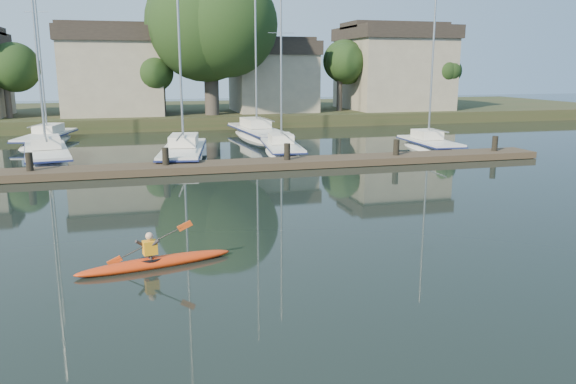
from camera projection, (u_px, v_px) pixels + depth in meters
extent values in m
plane|color=black|center=(314.00, 263.00, 14.44)|extent=(160.00, 160.00, 0.00)
ellipsoid|color=red|center=(156.00, 263.00, 14.20)|extent=(3.99, 1.37, 0.30)
cylinder|color=black|center=(151.00, 260.00, 14.12)|extent=(0.71, 0.71, 0.08)
imported|color=#2B2728|center=(150.00, 248.00, 14.05)|extent=(0.27, 0.35, 0.86)
cube|color=orange|center=(150.00, 248.00, 14.05)|extent=(0.38, 0.31, 0.35)
sphere|color=tan|center=(149.00, 236.00, 13.98)|extent=(0.19, 0.19, 0.19)
cube|color=#473728|center=(228.00, 166.00, 27.59)|extent=(34.00, 2.00, 0.35)
cylinder|color=black|center=(30.00, 172.00, 25.30)|extent=(0.32, 0.32, 1.80)
cylinder|color=black|center=(166.00, 166.00, 26.81)|extent=(0.32, 0.32, 1.80)
cylinder|color=black|center=(287.00, 161.00, 28.33)|extent=(0.32, 0.32, 1.80)
cylinder|color=black|center=(396.00, 156.00, 29.85)|extent=(0.32, 0.32, 1.80)
cylinder|color=black|center=(494.00, 152.00, 31.36)|extent=(0.32, 0.32, 1.80)
ellipsoid|color=silver|center=(48.00, 168.00, 30.34)|extent=(3.67, 9.19, 2.00)
cube|color=silver|center=(46.00, 150.00, 30.13)|extent=(3.30, 7.58, 0.15)
cube|color=navy|center=(47.00, 152.00, 30.15)|extent=(3.41, 7.77, 0.08)
cube|color=silver|center=(45.00, 142.00, 30.53)|extent=(1.87, 2.72, 0.58)
cylinder|color=#9EA0A5|center=(35.00, 27.00, 28.99)|extent=(0.13, 0.13, 12.63)
cylinder|color=#9EA0A5|center=(46.00, 137.00, 28.76)|extent=(0.65, 3.37, 0.08)
ellipsoid|color=silver|center=(184.00, 165.00, 31.08)|extent=(3.72, 9.64, 1.99)
cube|color=silver|center=(183.00, 148.00, 30.88)|extent=(3.34, 7.95, 0.15)
cube|color=navy|center=(183.00, 150.00, 30.90)|extent=(3.45, 8.15, 0.08)
cube|color=silver|center=(184.00, 140.00, 31.34)|extent=(1.88, 2.84, 0.57)
cylinder|color=#9EA0A5|center=(178.00, 19.00, 29.67)|extent=(0.13, 0.13, 13.59)
cylinder|color=#9EA0A5|center=(180.00, 136.00, 29.33)|extent=(0.67, 3.54, 0.08)
ellipsoid|color=silver|center=(282.00, 159.00, 32.93)|extent=(2.71, 7.53, 1.75)
cube|color=silver|center=(282.00, 145.00, 32.75)|extent=(2.48, 6.20, 0.13)
cube|color=navy|center=(282.00, 146.00, 32.76)|extent=(2.57, 6.36, 0.07)
cube|color=silver|center=(281.00, 138.00, 33.10)|extent=(1.50, 2.19, 0.51)
cylinder|color=#9EA0A5|center=(281.00, 55.00, 31.85)|extent=(0.11, 0.11, 10.13)
cylinder|color=#9EA0A5|center=(285.00, 134.00, 31.52)|extent=(0.37, 2.79, 0.07)
cylinder|color=#9EA0A5|center=(281.00, 33.00, 31.59)|extent=(1.47, 0.19, 0.03)
ellipsoid|color=silver|center=(429.00, 155.00, 34.58)|extent=(2.29, 6.77, 1.82)
cube|color=silver|center=(430.00, 141.00, 34.40)|extent=(2.14, 5.56, 0.13)
cube|color=navy|center=(430.00, 142.00, 34.41)|extent=(2.22, 5.70, 0.08)
cube|color=silver|center=(427.00, 134.00, 34.70)|extent=(1.42, 1.93, 0.53)
cylinder|color=#9EA0A5|center=(433.00, 60.00, 33.54)|extent=(0.11, 0.11, 9.56)
cylinder|color=#9EA0A5|center=(438.00, 130.00, 33.27)|extent=(0.18, 2.54, 0.08)
cylinder|color=#9EA0A5|center=(434.00, 40.00, 33.29)|extent=(1.53, 0.09, 0.03)
ellipsoid|color=silver|center=(47.00, 147.00, 37.77)|extent=(3.78, 8.99, 1.85)
cube|color=silver|center=(46.00, 135.00, 37.58)|extent=(3.37, 7.43, 0.14)
cube|color=navy|center=(46.00, 136.00, 37.60)|extent=(3.48, 7.61, 0.08)
cube|color=silver|center=(48.00, 128.00, 38.02)|extent=(1.83, 2.68, 0.54)
cylinder|color=#9EA0A5|center=(38.00, 36.00, 36.46)|extent=(0.12, 0.12, 12.65)
cylinder|color=#9EA0A5|center=(38.00, 125.00, 36.13)|extent=(0.75, 3.27, 0.08)
cylinder|color=#9EA0A5|center=(36.00, 12.00, 36.13)|extent=(1.53, 0.35, 0.03)
ellipsoid|color=silver|center=(258.00, 143.00, 40.43)|extent=(3.18, 11.13, 2.09)
cube|color=silver|center=(258.00, 129.00, 40.21)|extent=(2.91, 9.15, 0.15)
cube|color=navy|center=(258.00, 130.00, 40.23)|extent=(3.02, 9.37, 0.09)
cube|color=silver|center=(255.00, 123.00, 40.73)|extent=(1.78, 3.19, 0.60)
cylinder|color=#9EA0A5|center=(255.00, 17.00, 38.84)|extent=(0.13, 0.13, 15.37)
cylinder|color=#9EA0A5|center=(265.00, 119.00, 38.51)|extent=(0.42, 4.17, 0.09)
cube|color=#28351A|center=(181.00, 113.00, 55.82)|extent=(90.00, 24.00, 1.00)
cube|color=#A29881|center=(113.00, 79.00, 47.89)|extent=(8.00, 8.00, 6.00)
cube|color=#322A24|center=(110.00, 35.00, 47.10)|extent=(8.40, 8.40, 1.20)
cube|color=#A29881|center=(273.00, 83.00, 51.53)|extent=(7.00, 7.00, 5.00)
cube|color=#322A24|center=(272.00, 49.00, 50.86)|extent=(7.35, 7.35, 1.20)
cube|color=#A29881|center=(393.00, 75.00, 54.40)|extent=(9.00, 9.00, 6.50)
cube|color=#322A24|center=(394.00, 34.00, 53.57)|extent=(9.45, 9.45, 1.20)
cylinder|color=#443C37|center=(212.00, 85.00, 47.19)|extent=(1.20, 1.20, 5.00)
sphere|color=black|center=(210.00, 23.00, 46.10)|extent=(8.50, 8.50, 8.50)
cylinder|color=#443C37|center=(8.00, 99.00, 44.30)|extent=(0.48, 0.48, 3.00)
sphere|color=black|center=(4.00, 67.00, 43.76)|extent=(3.40, 3.40, 3.40)
cylinder|color=#443C37|center=(163.00, 98.00, 46.89)|extent=(0.38, 0.38, 2.80)
sphere|color=black|center=(162.00, 72.00, 46.41)|extent=(2.72, 2.72, 2.72)
cylinder|color=#443C37|center=(339.00, 93.00, 51.83)|extent=(0.50, 0.50, 3.20)
sphere|color=black|center=(340.00, 64.00, 51.25)|extent=(3.57, 3.57, 3.57)
cylinder|color=#443C37|center=(444.00, 96.00, 53.00)|extent=(0.41, 0.41, 2.60)
sphere|color=black|center=(446.00, 73.00, 52.54)|extent=(2.89, 2.89, 2.89)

